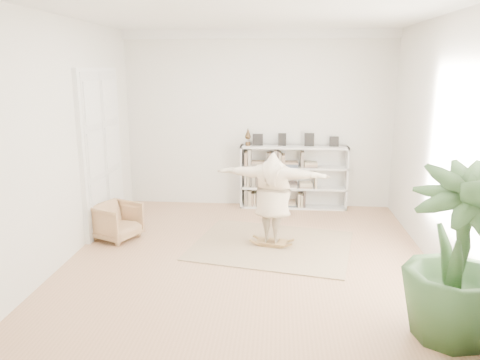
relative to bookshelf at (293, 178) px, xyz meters
The scene contains 9 objects.
floor 2.98m from the bookshelf, 104.79° to the right, with size 6.00×6.00×0.00m, color #AA7E58.
room_shell 2.97m from the bookshelf, behind, with size 6.00×6.00×6.00m.
doors 3.84m from the bookshelf, 156.24° to the right, with size 0.09×1.78×2.92m.
bookshelf is the anchor object (origin of this frame).
armchair 3.71m from the bookshelf, 145.35° to the right, with size 0.66×0.68×0.62m, color #A57D57.
rug 2.35m from the bookshelf, 100.09° to the right, with size 2.50×2.00×0.02m, color tan.
rocker_board 2.33m from the bookshelf, 100.09° to the right, with size 0.53×0.38×0.10m.
person 2.28m from the bookshelf, 100.09° to the right, with size 1.82×0.50×1.48m, color beige.
houseplant 5.01m from the bookshelf, 71.87° to the right, with size 1.07×1.07×1.91m, color #2F5028.
Camera 1 is at (0.42, -6.66, 2.87)m, focal length 35.00 mm.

